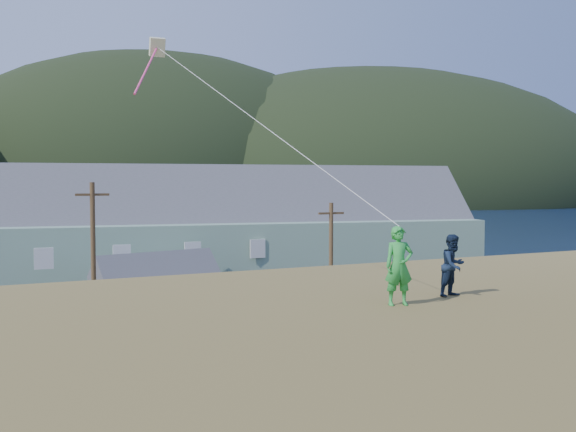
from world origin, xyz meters
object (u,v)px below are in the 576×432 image
Objects in this scene: lodge at (244,238)px; kite_flyer_green at (399,266)px; kite_flyer_navy at (453,265)px; shed_white at (161,298)px.

lodge reaches higher than kite_flyer_green.
kite_flyer_green reaches higher than kite_flyer_navy.
lodge reaches higher than kite_flyer_navy.
lodge reaches higher than shed_white.
kite_flyer_green is at bearing -96.89° from lodge.
lodge is 23.37× the size of kite_flyer_green.
kite_flyer_green is (-10.85, -38.38, 2.80)m from lodge.
lodge is 39.98m from kite_flyer_green.
kite_flyer_navy is (0.18, -28.55, 5.46)m from shed_white.
kite_flyer_green is at bearing 178.44° from kite_flyer_navy.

